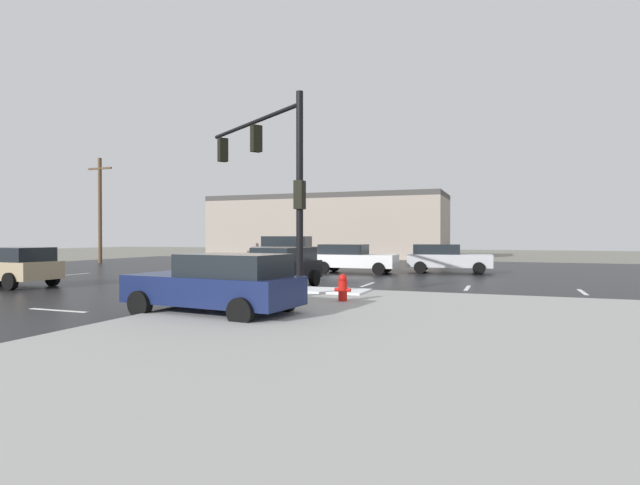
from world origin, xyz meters
name	(u,v)px	position (x,y,z in m)	size (l,w,h in m)	color
ground_plane	(241,281)	(0.00, 0.00, 0.00)	(120.00, 120.00, 0.00)	slate
road_asphalt	(241,280)	(0.00, 0.00, 0.01)	(44.00, 44.00, 0.02)	black
sidewalk_corner	(549,367)	(12.00, -12.00, 0.07)	(18.00, 18.00, 0.14)	#9E9E99
snow_strip_curbside	(310,290)	(5.00, -4.00, 0.17)	(4.00, 1.60, 0.06)	white
lane_markings	(250,284)	(1.20, -1.38, 0.02)	(36.15, 36.15, 0.01)	silver
traffic_signal_mast	(272,165)	(3.84, -4.69, 4.47)	(5.47, 3.85, 6.45)	black
fire_hydrant	(343,287)	(6.92, -6.30, 0.54)	(0.48, 0.26, 0.79)	red
strip_building_background	(327,226)	(-5.40, 26.94, 3.05)	(23.23, 8.00, 6.10)	gray
sedan_white	(352,258)	(3.48, 6.14, 0.85)	(4.54, 2.02, 1.58)	white
sedan_silver	(446,258)	(8.31, 8.12, 0.85)	(4.64, 2.29, 1.58)	#B7BABF
suv_grey	(287,249)	(-3.71, 13.35, 1.09)	(4.97, 2.54, 2.03)	slate
sedan_navy	(218,284)	(4.63, -9.41, 0.85)	(4.67, 2.41, 1.58)	#141E47
sedan_tan	(9,266)	(-7.30, -5.82, 0.85)	(4.60, 2.18, 1.58)	tan
sedan_black	(278,267)	(3.10, -2.60, 0.85)	(2.40, 4.67, 1.58)	black
utility_pole_far	(100,208)	(-17.69, 9.69, 4.22)	(2.20, 0.28, 8.03)	brown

